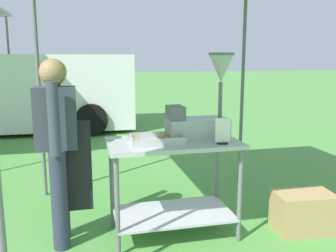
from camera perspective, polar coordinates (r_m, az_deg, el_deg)
ground_plane at (r=8.25m, az=-6.67°, el=-0.70°), size 70.00×70.00×0.00m
donut_cart at (r=3.29m, az=0.81°, el=-6.78°), size 1.17×0.65×0.89m
donut_tray at (r=3.13m, az=-1.86°, el=-2.36°), size 0.45×0.30×0.07m
donut_fryer at (r=3.35m, az=5.48°, el=2.71°), size 0.62×0.28×0.78m
menu_sign at (r=3.12m, az=8.62°, el=-1.13°), size 0.13×0.05×0.22m
vendor at (r=3.20m, az=-16.99°, el=-2.62°), size 0.45×0.53×1.61m
supply_crate at (r=3.72m, az=20.62°, el=-12.59°), size 0.57×0.38×0.37m
van_white at (r=8.77m, az=-22.31°, el=5.04°), size 4.95×2.17×1.69m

